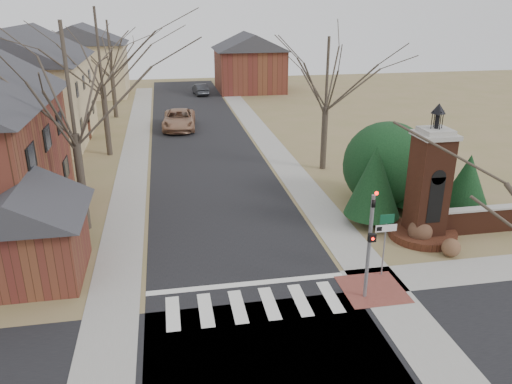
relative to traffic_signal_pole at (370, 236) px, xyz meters
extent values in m
plane|color=olive|center=(-4.30, -0.57, -2.59)|extent=(120.00, 120.00, 0.00)
cube|color=black|center=(-4.30, 21.43, -2.58)|extent=(8.00, 70.00, 0.01)
cube|color=black|center=(-4.30, -3.57, -2.58)|extent=(120.00, 8.00, 0.01)
cube|color=silver|center=(-4.30, 0.23, -2.58)|extent=(8.00, 2.20, 0.02)
cube|color=silver|center=(-4.30, 1.73, -2.58)|extent=(8.00, 0.35, 0.02)
cube|color=gray|center=(0.90, 21.43, -2.58)|extent=(2.00, 60.00, 0.02)
cube|color=gray|center=(-9.50, 21.43, -2.58)|extent=(2.00, 60.00, 0.02)
cube|color=brown|center=(0.50, 0.43, -2.57)|extent=(2.40, 2.40, 0.02)
cylinder|color=slate|center=(0.00, 0.03, -0.49)|extent=(0.14, 0.14, 4.20)
imported|color=black|center=(0.00, 0.03, 1.46)|extent=(0.15, 0.18, 0.90)
sphere|color=#FF0C05|center=(0.00, -0.19, 1.76)|extent=(0.14, 0.14, 0.14)
cube|color=black|center=(0.00, -0.15, 0.01)|extent=(0.28, 0.16, 0.30)
sphere|color=#FF0C05|center=(0.00, -0.24, 0.01)|extent=(0.11, 0.11, 0.11)
cylinder|color=slate|center=(1.30, 1.43, -1.29)|extent=(0.06, 0.06, 2.60)
cube|color=silver|center=(1.30, 1.41, -0.44)|extent=(0.90, 0.03, 0.30)
cube|color=black|center=(1.00, 1.39, -0.44)|extent=(0.22, 0.02, 0.18)
cube|color=#0E452B|center=(1.30, 1.41, -0.04)|extent=(0.60, 0.03, 0.40)
cylinder|color=#4C2416|center=(4.70, 4.43, -2.41)|extent=(3.20, 3.20, 0.36)
cube|color=#4C2416|center=(4.70, 4.43, -0.09)|extent=(1.50, 1.50, 5.00)
cube|color=black|center=(4.70, 3.71, -0.39)|extent=(0.70, 0.10, 2.20)
cube|color=gray|center=(4.70, 4.43, 2.46)|extent=(1.70, 1.70, 0.20)
cube|color=gray|center=(4.70, 4.43, 2.66)|extent=(1.30, 1.30, 0.20)
cylinder|color=black|center=(4.70, 4.43, 3.06)|extent=(0.20, 0.20, 0.60)
cone|color=black|center=(4.70, 4.43, 3.66)|extent=(0.64, 0.64, 0.45)
cube|color=#4C2416|center=(9.20, 4.43, -1.99)|extent=(7.50, 0.40, 1.20)
cube|color=gray|center=(9.20, 4.43, -1.34)|extent=(7.50, 0.50, 0.10)
cube|color=tan|center=(-17.80, 26.43, 0.61)|extent=(9.00, 12.00, 6.40)
cube|color=brown|center=(-12.80, 3.93, -1.19)|extent=(4.00, 4.00, 2.80)
cube|color=tan|center=(-16.30, 47.43, 0.41)|extent=(10.00, 8.00, 6.00)
cube|color=tan|center=(-19.10, 45.83, 4.40)|extent=(0.75, 0.75, 3.08)
cube|color=brown|center=(3.70, 47.43, -0.09)|extent=(8.00, 8.00, 5.00)
cube|color=brown|center=(1.46, 45.83, 3.31)|extent=(0.75, 0.75, 2.80)
cylinder|color=#473D33|center=(2.90, 6.43, -2.34)|extent=(0.20, 0.20, 0.50)
cone|color=black|center=(2.90, 6.43, -0.29)|extent=(2.80, 2.80, 3.60)
cylinder|color=#473D33|center=(6.20, 7.63, -2.34)|extent=(0.20, 0.20, 0.50)
cone|color=black|center=(6.20, 7.63, 0.01)|extent=(3.40, 3.40, 4.20)
cylinder|color=#473D33|center=(8.20, 6.63, -2.34)|extent=(0.20, 0.20, 0.50)
cone|color=black|center=(8.20, 6.63, -0.69)|extent=(2.40, 2.40, 2.80)
sphere|color=black|center=(4.70, 8.93, -0.19)|extent=(4.80, 4.80, 4.80)
cylinder|color=#473D33|center=(-11.30, 8.43, -0.17)|extent=(0.40, 0.40, 4.83)
cylinder|color=#473D33|center=(-11.30, 21.43, -0.07)|extent=(0.40, 0.40, 5.04)
cylinder|color=#473D33|center=(-11.80, 34.43, -0.38)|extent=(0.40, 0.40, 4.41)
cylinder|color=#473D33|center=(3.20, 15.43, -0.49)|extent=(0.40, 0.40, 4.20)
imported|color=#A17457|center=(-5.90, 28.52, -1.76)|extent=(3.20, 6.16, 1.66)
imported|color=#2E3034|center=(-2.70, 45.45, -1.93)|extent=(1.86, 4.14, 1.32)
sphere|color=#523625|center=(4.30, 3.96, -2.02)|extent=(1.12, 1.12, 1.12)
sphere|color=brown|center=(5.00, 2.43, -2.17)|extent=(0.83, 0.83, 0.83)
camera|label=1|loc=(-7.11, -15.41, 8.06)|focal=35.00mm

